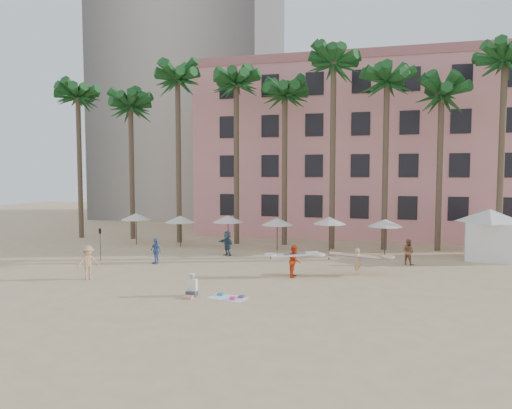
{
  "coord_description": "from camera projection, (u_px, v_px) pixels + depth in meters",
  "views": [
    {
      "loc": [
        5.94,
        -21.68,
        6.0
      ],
      "look_at": [
        -1.04,
        6.0,
        4.0
      ],
      "focal_mm": 32.0,
      "sensor_mm": 36.0,
      "label": 1
    }
  ],
  "objects": [
    {
      "name": "ground",
      "position": [
        247.0,
        292.0,
        22.84
      ],
      "size": [
        120.0,
        120.0,
        0.0
      ],
      "primitive_type": "plane",
      "color": "#D1B789",
      "rests_on": "ground"
    },
    {
      "name": "pink_hotel",
      "position": [
        382.0,
        153.0,
        45.73
      ],
      "size": [
        35.0,
        14.0,
        16.0
      ],
      "primitive_type": "cube",
      "color": "pink",
      "rests_on": "ground"
    },
    {
      "name": "grey_tower",
      "position": [
        193.0,
        33.0,
        62.25
      ],
      "size": [
        22.0,
        18.0,
        50.0
      ],
      "primitive_type": "cube",
      "color": "#A89E8E",
      "rests_on": "ground"
    },
    {
      "name": "palm_row",
      "position": [
        302.0,
        85.0,
        36.32
      ],
      "size": [
        44.4,
        5.4,
        16.3
      ],
      "color": "brown",
      "rests_on": "ground"
    },
    {
      "name": "umbrella_row",
      "position": [
        252.0,
        220.0,
        35.5
      ],
      "size": [
        22.5,
        2.7,
        2.73
      ],
      "color": "#332B23",
      "rests_on": "ground"
    },
    {
      "name": "cabana",
      "position": [
        489.0,
        230.0,
        31.43
      ],
      "size": [
        5.19,
        5.19,
        3.5
      ],
      "color": "white",
      "rests_on": "ground"
    },
    {
      "name": "beach_towel",
      "position": [
        229.0,
        297.0,
        21.85
      ],
      "size": [
        1.97,
        1.34,
        0.14
      ],
      "color": "white",
      "rests_on": "ground"
    },
    {
      "name": "carrier_yellow",
      "position": [
        358.0,
        259.0,
        26.76
      ],
      "size": [
        3.48,
        1.25,
        1.57
      ],
      "color": "#D9B17A",
      "rests_on": "ground"
    },
    {
      "name": "carrier_white",
      "position": [
        295.0,
        260.0,
        26.23
      ],
      "size": [
        2.87,
        1.49,
        1.85
      ],
      "color": "#E64518",
      "rests_on": "ground"
    },
    {
      "name": "beachgoers",
      "position": [
        208.0,
        252.0,
        29.36
      ],
      "size": [
        18.94,
        10.38,
        1.93
      ],
      "color": "#4A6EAE",
      "rests_on": "ground"
    },
    {
      "name": "paddle",
      "position": [
        100.0,
        240.0,
        30.94
      ],
      "size": [
        0.18,
        0.04,
        2.23
      ],
      "color": "black",
      "rests_on": "ground"
    },
    {
      "name": "seated_man",
      "position": [
        191.0,
        289.0,
        22.1
      ],
      "size": [
        0.49,
        0.85,
        1.1
      ],
      "color": "#3F3F4C",
      "rests_on": "ground"
    }
  ]
}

